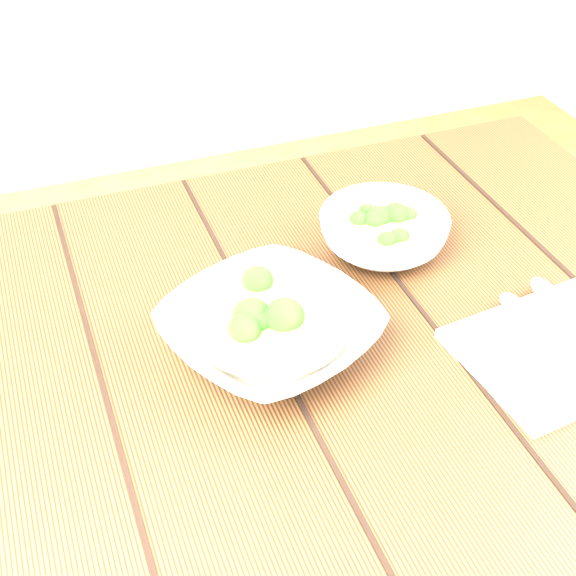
{
  "coord_description": "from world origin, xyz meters",
  "views": [
    {
      "loc": [
        -0.25,
        -0.67,
        1.41
      ],
      "look_at": [
        0.02,
        0.03,
        0.8
      ],
      "focal_mm": 50.0,
      "sensor_mm": 36.0,
      "label": 1
    }
  ],
  "objects": [
    {
      "name": "table",
      "position": [
        0.0,
        0.0,
        0.63
      ],
      "size": [
        1.2,
        0.8,
        0.75
      ],
      "color": "#331D0E",
      "rests_on": "ground"
    },
    {
      "name": "spoon_right",
      "position": [
        0.33,
        -0.08,
        0.77
      ],
      "size": [
        0.06,
        0.18,
        0.01
      ],
      "color": "#ADA698",
      "rests_on": "napkin"
    },
    {
      "name": "trivet",
      "position": [
        0.03,
        0.1,
        0.76
      ],
      "size": [
        0.16,
        0.16,
        0.03
      ],
      "primitive_type": "torus",
      "rotation": [
        0.0,
        0.0,
        -0.41
      ],
      "color": "black",
      "rests_on": "table"
    },
    {
      "name": "spoon_left",
      "position": [
        0.28,
        -0.1,
        0.77
      ],
      "size": [
        0.03,
        0.18,
        0.01
      ],
      "color": "#ADA698",
      "rests_on": "napkin"
    },
    {
      "name": "soup_bowl_front",
      "position": [
        -0.02,
        -0.01,
        0.78
      ],
      "size": [
        0.31,
        0.31,
        0.07
      ],
      "color": "silver",
      "rests_on": "table"
    },
    {
      "name": "napkin",
      "position": [
        0.29,
        -0.14,
        0.76
      ],
      "size": [
        0.24,
        0.2,
        0.01
      ],
      "primitive_type": "cube",
      "rotation": [
        0.0,
        0.0,
        0.11
      ],
      "color": "beige",
      "rests_on": "table"
    },
    {
      "name": "soup_bowl_back",
      "position": [
        0.19,
        0.12,
        0.78
      ],
      "size": [
        0.19,
        0.19,
        0.06
      ],
      "color": "silver",
      "rests_on": "table"
    }
  ]
}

